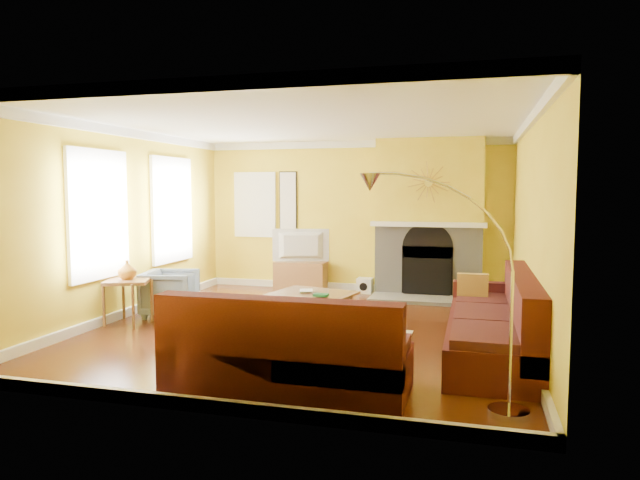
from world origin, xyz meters
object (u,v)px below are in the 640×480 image
(coffee_table, at_px, (309,309))
(arc_lamp, at_px, (444,294))
(sectional_sofa, at_px, (375,315))
(armchair, at_px, (170,293))
(media_console, at_px, (301,276))
(side_table, at_px, (128,302))

(coffee_table, xyz_separation_m, arc_lamp, (1.92, -2.61, 0.76))
(sectional_sofa, relative_size, armchair, 4.71)
(armchair, height_order, arc_lamp, arc_lamp)
(armchair, bearing_deg, coffee_table, -102.82)
(sectional_sofa, bearing_deg, armchair, 159.96)
(media_console, relative_size, arc_lamp, 0.48)
(media_console, bearing_deg, side_table, -114.87)
(armchair, distance_m, arc_lamp, 4.82)
(sectional_sofa, xyz_separation_m, coffee_table, (-1.11, 1.18, -0.24))
(sectional_sofa, distance_m, armchair, 3.40)
(sectional_sofa, distance_m, coffee_table, 1.63)
(sectional_sofa, relative_size, arc_lamp, 1.77)
(coffee_table, distance_m, arc_lamp, 3.33)
(side_table, bearing_deg, arc_lamp, -24.81)
(arc_lamp, bearing_deg, armchair, 147.03)
(media_console, relative_size, armchair, 1.27)
(coffee_table, distance_m, media_console, 2.72)
(sectional_sofa, bearing_deg, side_table, 170.96)
(coffee_table, xyz_separation_m, media_console, (-0.90, 2.57, 0.05))
(coffee_table, bearing_deg, media_console, 109.38)
(media_console, bearing_deg, armchair, -114.70)
(media_console, relative_size, side_table, 1.52)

